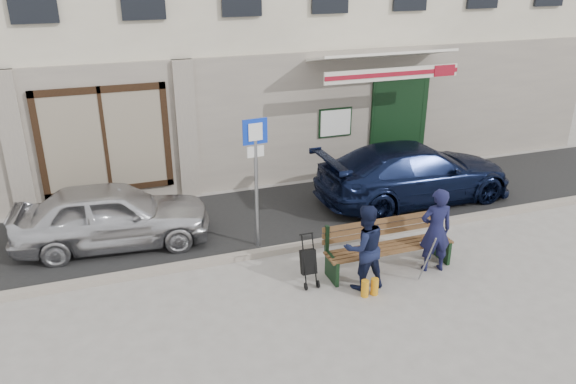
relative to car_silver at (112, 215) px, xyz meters
name	(u,v)px	position (x,y,z in m)	size (l,w,h in m)	color
ground	(324,290)	(3.26, -2.91, -0.64)	(80.00, 80.00, 0.00)	#9E9991
asphalt_lane	(270,217)	(3.26, 0.19, -0.63)	(60.00, 3.20, 0.01)	#282828
curb	(295,247)	(3.26, -1.41, -0.58)	(60.00, 0.18, 0.12)	#9E9384
car_silver	(112,215)	(0.00, 0.00, 0.00)	(1.50, 3.73, 1.27)	silver
car_navy	(415,173)	(6.72, -0.02, 0.04)	(1.90, 4.66, 1.35)	black
parking_sign	(256,164)	(2.64, -0.99, 1.08)	(0.48, 0.09, 2.58)	gray
bench	(387,247)	(4.58, -2.64, -0.18)	(2.40, 1.17, 0.98)	brown
man	(436,230)	(5.37, -2.92, 0.16)	(0.58, 0.38, 1.59)	#141639
woman	(364,247)	(3.92, -3.01, 0.13)	(0.74, 0.58, 1.52)	#131935
stroller	(308,263)	(3.07, -2.63, -0.23)	(0.27, 0.39, 0.92)	black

